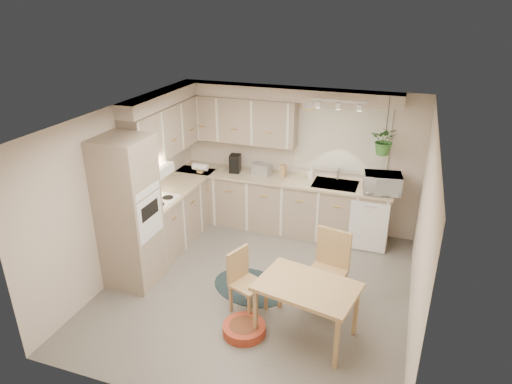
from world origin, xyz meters
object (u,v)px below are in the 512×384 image
dining_table (306,310)px  microwave (383,181)px  braided_rug (250,287)px  chair_left (248,283)px  pet_bed (244,329)px  chair_back (326,272)px

dining_table → microwave: bearing=76.4°
braided_rug → microwave: bearing=48.5°
braided_rug → microwave: (1.52, 1.72, 1.12)m
microwave → chair_left: bearing=-131.1°
pet_bed → dining_table: bearing=17.0°
chair_left → braided_rug: (-0.14, 0.47, -0.41)m
chair_back → microwave: bearing=-93.1°
chair_left → microwave: 2.68m
chair_back → braided_rug: size_ratio=0.92×
chair_back → microwave: microwave is taller
dining_table → braided_rug: size_ratio=1.01×
braided_rug → microwave: 2.55m
dining_table → pet_bed: (-0.69, -0.21, -0.29)m
pet_bed → microwave: size_ratio=0.93×
pet_bed → chair_back: bearing=46.6°
dining_table → microwave: 2.59m
pet_bed → microwave: (1.27, 2.62, 1.07)m
chair_back → braided_rug: bearing=8.6°
chair_back → pet_bed: size_ratio=1.97×
dining_table → chair_left: size_ratio=1.35×
chair_left → pet_bed: size_ratio=1.61×
chair_left → pet_bed: 0.56m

